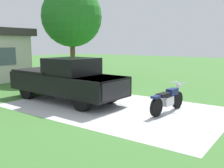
{
  "coord_description": "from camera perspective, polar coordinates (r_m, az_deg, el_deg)",
  "views": [
    {
      "loc": [
        -8.08,
        -5.73,
        2.51
      ],
      "look_at": [
        0.15,
        0.2,
        0.9
      ],
      "focal_mm": 41.14,
      "sensor_mm": 36.0,
      "label": 1
    }
  ],
  "objects": [
    {
      "name": "pickup_truck",
      "position": [
        11.44,
        -10.4,
        1.04
      ],
      "size": [
        2.24,
        5.7,
        1.9
      ],
      "color": "black",
      "rests_on": "ground"
    },
    {
      "name": "shade_tree",
      "position": [
        19.22,
        -8.93,
        14.58
      ],
      "size": [
        4.34,
        4.34,
        6.59
      ],
      "color": "brown",
      "rests_on": "ground"
    },
    {
      "name": "motorcycle",
      "position": [
        9.66,
        12.32,
        -3.38
      ],
      "size": [
        2.21,
        0.7,
        1.09
      ],
      "color": "black",
      "rests_on": "ground"
    },
    {
      "name": "driveway_pad",
      "position": [
        10.22,
        0.43,
        -5.18
      ],
      "size": [
        5.23,
        8.45,
        0.01
      ],
      "primitive_type": "cube",
      "color": "beige",
      "rests_on": "ground"
    },
    {
      "name": "ground_plane",
      "position": [
        10.22,
        0.43,
        -5.2
      ],
      "size": [
        80.0,
        80.0,
        0.0
      ],
      "primitive_type": "plane",
      "color": "#427633"
    }
  ]
}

